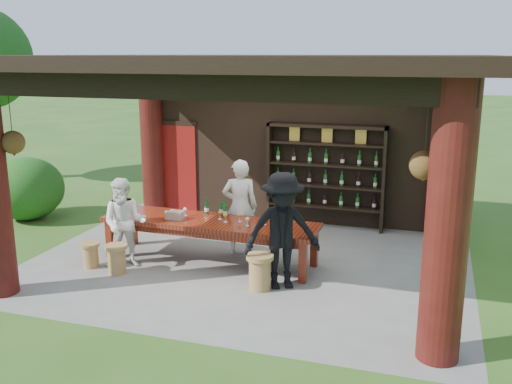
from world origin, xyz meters
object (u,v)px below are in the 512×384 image
(wine_shelf, at_px, (325,176))
(stool_near_left, at_px, (117,258))
(stool_far_left, at_px, (91,254))
(host, at_px, (240,207))
(tasting_table, at_px, (210,226))
(guest_man, at_px, (282,231))
(guest_woman, at_px, (125,223))
(napkin_basket, at_px, (176,215))
(stool_near_right, at_px, (260,271))

(wine_shelf, height_order, stool_near_left, wine_shelf)
(stool_far_left, bearing_deg, host, 33.63)
(tasting_table, distance_m, stool_far_left, 2.06)
(wine_shelf, xyz_separation_m, stool_far_left, (-3.32, -3.52, -0.85))
(host, relative_size, guest_man, 0.95)
(wine_shelf, height_order, stool_far_left, wine_shelf)
(host, xyz_separation_m, guest_woman, (-1.63, -1.21, -0.10))
(stool_near_left, height_order, napkin_basket, napkin_basket)
(stool_near_right, height_order, guest_man, guest_man)
(napkin_basket, bearing_deg, stool_near_right, -23.64)
(napkin_basket, bearing_deg, stool_far_left, -149.08)
(tasting_table, relative_size, napkin_basket, 14.51)
(stool_near_right, xyz_separation_m, host, (-0.83, 1.47, 0.57))
(guest_woman, bearing_deg, napkin_basket, 18.53)
(wine_shelf, height_order, stool_near_right, wine_shelf)
(wine_shelf, relative_size, stool_near_right, 4.37)
(stool_near_right, bearing_deg, guest_man, 31.56)
(host, xyz_separation_m, napkin_basket, (-0.93, -0.70, -0.04))
(host, bearing_deg, stool_near_right, 100.38)
(stool_near_left, relative_size, guest_man, 0.27)
(guest_woman, bearing_deg, stool_near_left, -104.13)
(stool_near_left, distance_m, stool_far_left, 0.58)
(stool_far_left, bearing_deg, guest_man, 2.74)
(guest_man, distance_m, napkin_basket, 2.14)
(stool_near_right, relative_size, stool_far_left, 1.30)
(wine_shelf, distance_m, stool_near_left, 4.63)
(stool_near_left, bearing_deg, guest_man, 5.70)
(tasting_table, distance_m, stool_near_left, 1.64)
(stool_near_right, distance_m, host, 1.78)
(stool_far_left, height_order, guest_woman, guest_woman)
(stool_near_right, xyz_separation_m, guest_man, (0.30, 0.18, 0.61))
(stool_near_left, height_order, stool_far_left, stool_near_left)
(stool_near_left, bearing_deg, wine_shelf, 52.98)
(wine_shelf, xyz_separation_m, napkin_basket, (-2.07, -2.78, -0.25))
(wine_shelf, distance_m, stool_far_left, 4.91)
(stool_near_right, xyz_separation_m, guest_woman, (-2.46, 0.26, 0.47))
(stool_near_left, bearing_deg, napkin_basket, 51.91)
(stool_near_left, distance_m, host, 2.32)
(wine_shelf, height_order, tasting_table, wine_shelf)
(tasting_table, height_order, guest_woman, guest_woman)
(wine_shelf, bearing_deg, guest_woman, -130.06)
(tasting_table, relative_size, stool_near_right, 6.80)
(wine_shelf, bearing_deg, guest_man, -90.21)
(wine_shelf, distance_m, stool_near_right, 3.65)
(napkin_basket, bearing_deg, host, 37.00)
(stool_near_left, bearing_deg, host, 44.21)
(wine_shelf, relative_size, stool_near_left, 4.97)
(stool_near_left, distance_m, guest_woman, 0.61)
(stool_far_left, bearing_deg, napkin_basket, 30.92)
(stool_far_left, bearing_deg, wine_shelf, 46.75)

